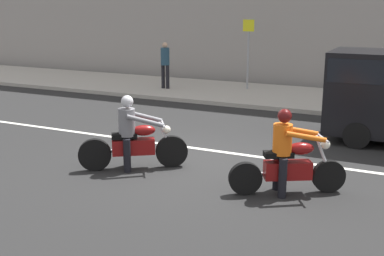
{
  "coord_description": "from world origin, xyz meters",
  "views": [
    {
      "loc": [
        4.43,
        -9.25,
        3.34
      ],
      "look_at": [
        0.44,
        -0.98,
        1.02
      ],
      "focal_mm": 45.88,
      "sensor_mm": 36.0,
      "label": 1
    }
  ],
  "objects": [
    {
      "name": "ground_plane",
      "position": [
        0.0,
        0.0,
        0.0
      ],
      "size": [
        80.0,
        80.0,
        0.0
      ],
      "primitive_type": "plane",
      "color": "black"
    },
    {
      "name": "pedestrian_bystander",
      "position": [
        -4.76,
        7.42,
        1.19
      ],
      "size": [
        0.34,
        0.34,
        1.79
      ],
      "color": "black",
      "rests_on": "sidewalk_slab"
    },
    {
      "name": "motorcycle_with_rider_orange_stripe",
      "position": [
        2.34,
        -0.97,
        0.65
      ],
      "size": [
        1.91,
        1.2,
        1.57
      ],
      "color": "black",
      "rests_on": "ground_plane"
    },
    {
      "name": "sidewalk_slab",
      "position": [
        0.0,
        8.0,
        0.07
      ],
      "size": [
        40.0,
        4.4,
        0.14
      ],
      "primitive_type": "cube",
      "color": "#A8A399",
      "rests_on": "ground_plane"
    },
    {
      "name": "motorcycle_with_rider_gray",
      "position": [
        -0.91,
        -1.0,
        0.64
      ],
      "size": [
        1.94,
        1.38,
        1.56
      ],
      "color": "black",
      "rests_on": "ground_plane"
    },
    {
      "name": "street_sign_post",
      "position": [
        -1.83,
        8.68,
        1.75
      ],
      "size": [
        0.44,
        0.08,
        2.67
      ],
      "color": "gray",
      "rests_on": "sidewalk_slab"
    },
    {
      "name": "lane_marking_stripe",
      "position": [
        0.25,
        0.9,
        0.0
      ],
      "size": [
        18.0,
        0.14,
        0.01
      ],
      "primitive_type": "cube",
      "color": "silver",
      "rests_on": "ground_plane"
    }
  ]
}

